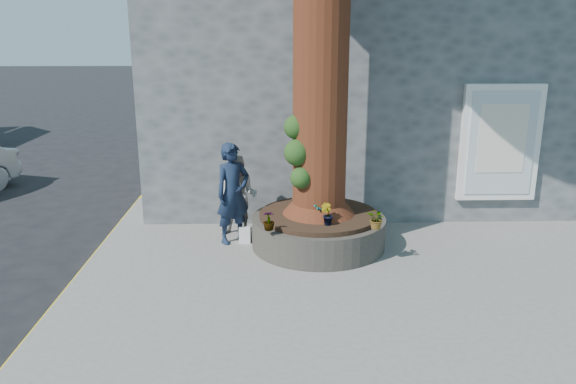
{
  "coord_description": "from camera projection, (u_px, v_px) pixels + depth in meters",
  "views": [
    {
      "loc": [
        0.04,
        -7.16,
        3.7
      ],
      "look_at": [
        0.26,
        1.46,
        1.25
      ],
      "focal_mm": 35.0,
      "sensor_mm": 36.0,
      "label": 1
    }
  ],
  "objects": [
    {
      "name": "plant_d",
      "position": [
        377.0,
        219.0,
        8.8
      ],
      "size": [
        0.4,
        0.4,
        0.33
      ],
      "primitive_type": "imported",
      "rotation": [
        0.0,
        0.0,
        5.49
      ],
      "color": "gray",
      "rests_on": "planter"
    },
    {
      "name": "yellow_line",
      "position": [
        78.0,
        278.0,
        8.78
      ],
      "size": [
        0.1,
        30.0,
        0.01
      ],
      "primitive_type": "cube",
      "color": "yellow",
      "rests_on": "ground"
    },
    {
      "name": "plant_a",
      "position": [
        318.0,
        212.0,
        9.16
      ],
      "size": [
        0.2,
        0.2,
        0.32
      ],
      "primitive_type": "imported",
      "rotation": [
        0.0,
        0.0,
        0.72
      ],
      "color": "gray",
      "rests_on": "planter"
    },
    {
      "name": "planter",
      "position": [
        318.0,
        230.0,
        9.72
      ],
      "size": [
        2.3,
        2.3,
        0.6
      ],
      "color": "black",
      "rests_on": "pavement"
    },
    {
      "name": "pavement",
      "position": [
        367.0,
        272.0,
        8.87
      ],
      "size": [
        9.0,
        8.0,
        0.12
      ],
      "primitive_type": "cube",
      "color": "slate",
      "rests_on": "ground"
    },
    {
      "name": "shopping_bag",
      "position": [
        245.0,
        235.0,
        9.89
      ],
      "size": [
        0.2,
        0.12,
        0.28
      ],
      "primitive_type": "cube",
      "rotation": [
        0.0,
        0.0,
        0.01
      ],
      "color": "white",
      "rests_on": "pavement"
    },
    {
      "name": "ground",
      "position": [
        272.0,
        306.0,
        7.89
      ],
      "size": [
        120.0,
        120.0,
        0.0
      ],
      "primitive_type": "plane",
      "color": "black",
      "rests_on": "ground"
    },
    {
      "name": "plant_c",
      "position": [
        269.0,
        220.0,
        8.76
      ],
      "size": [
        0.18,
        0.18,
        0.32
      ],
      "primitive_type": "imported",
      "rotation": [
        0.0,
        0.0,
        3.19
      ],
      "color": "gray",
      "rests_on": "planter"
    },
    {
      "name": "woman",
      "position": [
        238.0,
        196.0,
        10.06
      ],
      "size": [
        0.85,
        0.74,
        1.51
      ],
      "primitive_type": "imported",
      "rotation": [
        0.0,
        0.0,
        -0.25
      ],
      "color": "#AEACA6",
      "rests_on": "pavement"
    },
    {
      "name": "man",
      "position": [
        233.0,
        193.0,
        9.75
      ],
      "size": [
        0.78,
        0.71,
        1.78
      ],
      "primitive_type": "imported",
      "rotation": [
        0.0,
        0.0,
        0.58
      ],
      "color": "#142037",
      "rests_on": "pavement"
    },
    {
      "name": "plant_b",
      "position": [
        327.0,
        214.0,
        8.99
      ],
      "size": [
        0.27,
        0.27,
        0.35
      ],
      "primitive_type": "imported",
      "rotation": [
        0.0,
        0.0,
        2.5
      ],
      "color": "gray",
      "rests_on": "planter"
    },
    {
      "name": "stone_shop",
      "position": [
        372.0,
        55.0,
        14.01
      ],
      "size": [
        10.3,
        8.3,
        6.3
      ],
      "color": "#4F5254",
      "rests_on": "ground"
    }
  ]
}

